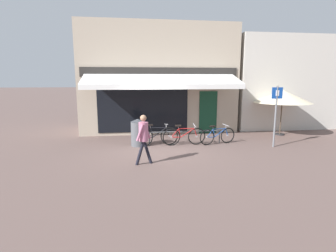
# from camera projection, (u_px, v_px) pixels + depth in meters

# --- Properties ---
(ground_plane) EXTENTS (160.00, 160.00, 0.00)m
(ground_plane) POSITION_uv_depth(u_px,v_px,m) (156.00, 148.00, 10.36)
(ground_plane) COLOR brown
(shop_front) EXTENTS (7.84, 4.59, 5.39)m
(shop_front) POSITION_uv_depth(u_px,v_px,m) (158.00, 79.00, 13.88)
(shop_front) COLOR tan
(shop_front) RESTS_ON ground_plane
(neighbour_building) EXTENTS (6.73, 4.00, 4.95)m
(neighbour_building) POSITION_uv_depth(u_px,v_px,m) (283.00, 83.00, 15.44)
(neighbour_building) COLOR beige
(neighbour_building) RESTS_ON ground_plane
(bike_rack_rail) EXTENTS (3.06, 0.04, 0.57)m
(bike_rack_rail) POSITION_uv_depth(u_px,v_px,m) (185.00, 133.00, 10.83)
(bike_rack_rail) COLOR #47494F
(bike_rack_rail) RESTS_ON ground_plane
(bicycle_black) EXTENTS (1.81, 0.54, 0.90)m
(bicycle_black) POSITION_uv_depth(u_px,v_px,m) (157.00, 136.00, 10.69)
(bicycle_black) COLOR black
(bicycle_black) RESTS_ON ground_plane
(bicycle_red) EXTENTS (1.79, 0.52, 0.89)m
(bicycle_red) POSITION_uv_depth(u_px,v_px,m) (184.00, 136.00, 10.70)
(bicycle_red) COLOR black
(bicycle_red) RESTS_ON ground_plane
(bicycle_blue) EXTENTS (1.63, 0.55, 0.81)m
(bicycle_blue) POSITION_uv_depth(u_px,v_px,m) (217.00, 136.00, 10.89)
(bicycle_blue) COLOR black
(bicycle_blue) RESTS_ON ground_plane
(pedestrian_adult) EXTENTS (0.57, 0.42, 1.60)m
(pedestrian_adult) POSITION_uv_depth(u_px,v_px,m) (144.00, 134.00, 8.23)
(pedestrian_adult) COLOR black
(pedestrian_adult) RESTS_ON ground_plane
(litter_bin) EXTENTS (0.58, 0.58, 1.11)m
(litter_bin) POSITION_uv_depth(u_px,v_px,m) (138.00, 132.00, 10.60)
(litter_bin) COLOR #515459
(litter_bin) RESTS_ON ground_plane
(parking_sign) EXTENTS (0.44, 0.07, 2.43)m
(parking_sign) POSITION_uv_depth(u_px,v_px,m) (276.00, 110.00, 10.27)
(parking_sign) COLOR slate
(parking_sign) RESTS_ON ground_plane
(cafe_parasol) EXTENTS (2.68, 2.68, 2.18)m
(cafe_parasol) POSITION_uv_depth(u_px,v_px,m) (283.00, 96.00, 12.47)
(cafe_parasol) COLOR #4C3D2D
(cafe_parasol) RESTS_ON ground_plane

